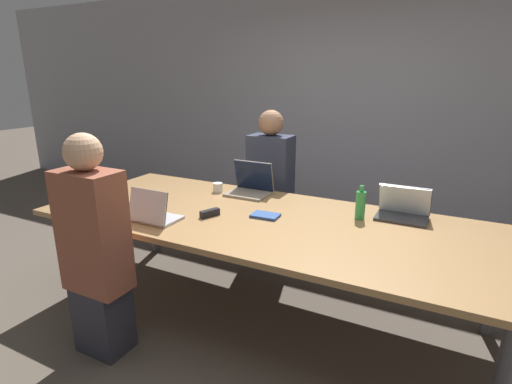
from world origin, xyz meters
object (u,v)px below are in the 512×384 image
object	(u,v)px
laptop_far_midleft	(251,185)
person_far_midleft	(270,188)
laptop_near_left	(153,212)
bottle_far_right	(360,205)
cup_near_left	(125,210)
laptop_far_right	(403,209)
stapler	(210,213)
cup_far_midleft	(218,187)
person_near_left	(95,251)

from	to	relation	value
laptop_far_midleft	person_far_midleft	xyz separation A→B (m)	(-0.00, 0.40, -0.13)
laptop_far_midleft	laptop_near_left	size ratio (longest dim) A/B	1.14
bottle_far_right	cup_near_left	bearing A→B (deg)	-154.67
laptop_far_right	cup_near_left	distance (m)	1.99
person_far_midleft	stapler	xyz separation A→B (m)	(0.01, -1.03, 0.08)
person_far_midleft	laptop_near_left	distance (m)	1.34
laptop_far_midleft	cup_near_left	distance (m)	1.06
laptop_far_right	stapler	size ratio (longest dim) A/B	2.28
cup_far_midleft	laptop_near_left	distance (m)	0.83
laptop_near_left	person_near_left	world-z (taller)	person_near_left
laptop_far_midleft	laptop_far_right	bearing A→B (deg)	-1.56
bottle_far_right	cup_near_left	distance (m)	1.68
bottle_far_right	laptop_near_left	xyz separation A→B (m)	(-1.26, -0.72, -0.04)
laptop_far_midleft	stapler	size ratio (longest dim) A/B	2.29
person_far_midleft	cup_near_left	distance (m)	1.42
cup_near_left	person_far_midleft	bearing A→B (deg)	67.45
cup_far_midleft	laptop_near_left	bearing A→B (deg)	-89.98
laptop_near_left	bottle_far_right	bearing A→B (deg)	-150.23
person_near_left	laptop_near_left	bearing A→B (deg)	-101.15
laptop_far_right	cup_far_midleft	world-z (taller)	laptop_far_right
person_near_left	cup_near_left	distance (m)	0.49
bottle_far_right	laptop_near_left	world-z (taller)	bottle_far_right
laptop_far_right	laptop_near_left	bearing A→B (deg)	-150.10
person_far_midleft	cup_near_left	bearing A→B (deg)	-112.55
stapler	bottle_far_right	bearing A→B (deg)	47.38
laptop_far_midleft	cup_near_left	size ratio (longest dim) A/B	3.81
person_far_midleft	cup_far_midleft	xyz separation A→B (m)	(-0.28, -0.48, 0.09)
laptop_near_left	cup_near_left	xyz separation A→B (m)	(-0.26, 0.00, -0.02)
laptop_near_left	cup_near_left	world-z (taller)	laptop_near_left
bottle_far_right	person_near_left	xyz separation A→B (m)	(-1.35, -1.16, -0.17)
laptop_far_right	stapler	distance (m)	1.38
person_far_midleft	laptop_near_left	world-z (taller)	person_far_midleft
laptop_far_right	laptop_near_left	distance (m)	1.76
bottle_far_right	person_far_midleft	world-z (taller)	person_far_midleft
cup_far_midleft	person_near_left	size ratio (longest dim) A/B	0.06
cup_far_midleft	person_near_left	distance (m)	1.28
person_far_midleft	cup_near_left	world-z (taller)	person_far_midleft
person_far_midleft	laptop_far_right	bearing A→B (deg)	-19.00
bottle_far_right	laptop_far_midleft	distance (m)	1.00
laptop_far_midleft	stapler	bearing A→B (deg)	-89.59
bottle_far_right	person_far_midleft	size ratio (longest dim) A/B	0.17
laptop_far_right	cup_near_left	world-z (taller)	laptop_far_right
cup_far_midleft	laptop_far_right	bearing A→B (deg)	1.81
cup_far_midleft	cup_near_left	distance (m)	0.87
laptop_far_midleft	person_near_left	xyz separation A→B (m)	(-0.37, -1.35, -0.14)
bottle_far_right	person_near_left	bearing A→B (deg)	-139.26
bottle_far_right	laptop_far_midleft	xyz separation A→B (m)	(-0.98, 0.19, -0.03)
bottle_far_right	cup_near_left	world-z (taller)	bottle_far_right
bottle_far_right	person_near_left	size ratio (longest dim) A/B	0.17
laptop_far_right	bottle_far_right	xyz separation A→B (m)	(-0.27, -0.16, 0.04)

